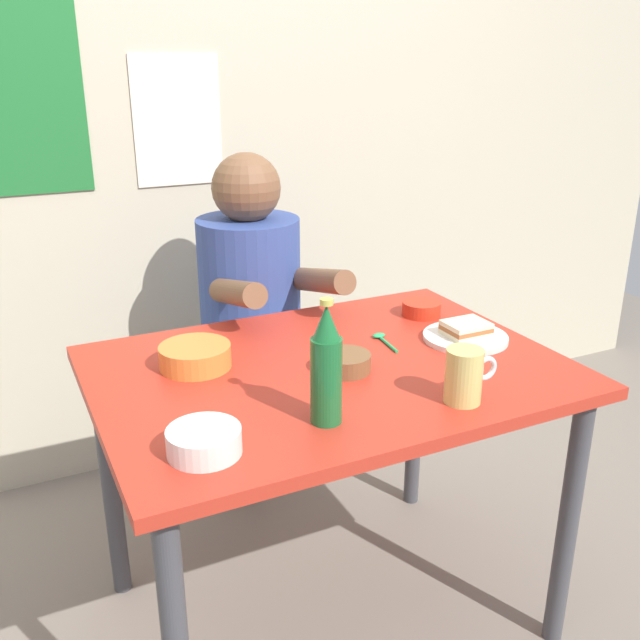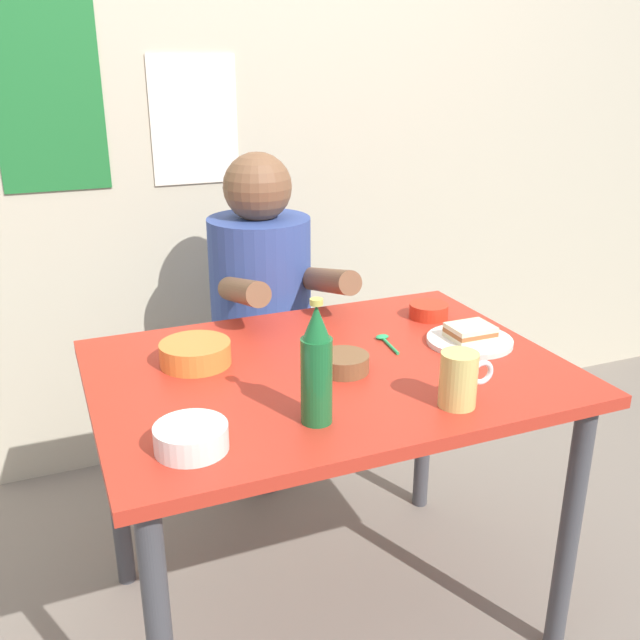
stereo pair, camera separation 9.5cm
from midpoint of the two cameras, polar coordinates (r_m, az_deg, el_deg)
ground_plane at (r=2.10m, az=-0.76°, el=-22.54°), size 6.00×6.00×0.00m
wall_back at (r=2.53m, az=-11.64°, el=17.14°), size 4.40×0.09×2.60m
dining_table at (r=1.72m, az=-0.86°, el=-6.59°), size 1.10×0.80×0.74m
stool at (r=2.39m, az=-6.52°, el=-6.56°), size 0.34×0.34×0.45m
person_seated at (r=2.22m, az=-6.85°, el=2.94°), size 0.33×0.56×0.72m
plate_orange at (r=1.86m, az=10.28°, el=-1.42°), size 0.22×0.22×0.01m
sandwich at (r=1.85m, az=10.33°, el=-0.70°), size 0.11×0.09×0.04m
beer_mug at (r=1.51m, az=9.89°, el=-4.49°), size 0.13×0.08×0.12m
beer_bottle at (r=1.38m, az=-1.47°, el=-3.92°), size 0.06×0.06×0.26m
condiment_bowl_brown at (r=1.65m, az=0.42°, el=-3.41°), size 0.12×0.12×0.04m
soup_bowl_orange at (r=1.70m, az=-11.70°, el=-2.83°), size 0.17×0.17×0.05m
rice_bowl_white at (r=1.34m, az=-11.45°, el=-9.56°), size 0.14×0.14×0.05m
sauce_bowl_chili at (r=2.01m, az=6.90°, el=0.97°), size 0.11×0.11×0.04m
spoon at (r=1.83m, az=3.59°, el=-1.55°), size 0.04×0.12×0.01m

